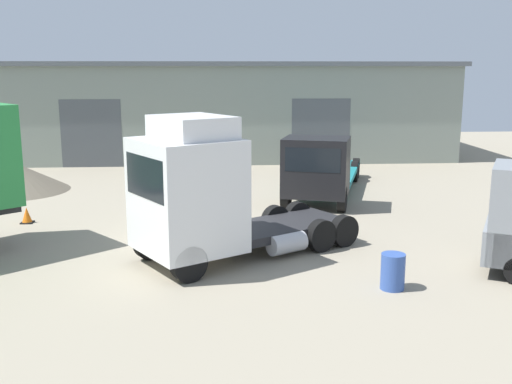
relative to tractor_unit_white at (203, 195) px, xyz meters
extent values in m
plane|color=gray|center=(-0.04, 2.46, -1.89)|extent=(60.00, 60.00, 0.00)
cube|color=gray|center=(-0.04, 21.16, 0.76)|extent=(27.96, 9.40, 5.30)
cube|color=#565B60|center=(-0.04, 21.16, 3.54)|extent=(28.46, 9.90, 0.25)
cube|color=#4C5156|center=(-6.20, 16.49, -0.09)|extent=(3.20, 0.08, 3.60)
cube|color=#4C5156|center=(6.11, 16.49, -0.09)|extent=(3.20, 0.08, 3.60)
cube|color=silver|center=(-0.41, -0.23, 0.07)|extent=(3.35, 3.38, 2.97)
cube|color=silver|center=(-0.24, -0.13, 1.83)|extent=(2.53, 2.67, 0.60)
cube|color=black|center=(-1.41, -0.84, 0.66)|extent=(1.16, 1.84, 1.07)
cube|color=#232326|center=(2.31, 1.42, -1.30)|extent=(4.42, 3.77, 0.24)
cylinder|color=#B2B2B7|center=(2.31, 0.25, -1.47)|extent=(1.23, 1.05, 0.56)
cylinder|color=black|center=(-0.35, -1.49, -1.42)|extent=(0.96, 0.75, 0.95)
cylinder|color=black|center=(-1.50, 0.39, -1.42)|extent=(0.96, 0.75, 0.95)
cylinder|color=black|center=(3.37, 0.78, -1.42)|extent=(0.96, 0.75, 0.95)
cylinder|color=black|center=(2.23, 2.66, -1.42)|extent=(0.96, 0.75, 0.95)
cylinder|color=black|center=(4.14, 1.25, -1.42)|extent=(0.96, 0.75, 0.95)
cylinder|color=black|center=(3.00, 3.13, -1.42)|extent=(0.96, 0.75, 0.95)
cube|color=black|center=(4.13, 6.26, -0.31)|extent=(2.86, 2.53, 2.20)
cube|color=black|center=(3.85, 5.38, 0.09)|extent=(1.95, 0.68, 0.88)
cube|color=#197075|center=(5.36, 10.22, -1.23)|extent=(4.19, 6.82, 0.20)
cube|color=#232326|center=(4.43, 7.24, -0.68)|extent=(2.33, 0.83, 1.10)
cylinder|color=black|center=(4.99, 5.52, -1.41)|extent=(0.57, 1.00, 0.96)
cylinder|color=black|center=(2.99, 6.14, -1.41)|extent=(0.57, 1.00, 0.96)
cylinder|color=black|center=(6.84, 11.43, -1.41)|extent=(0.57, 1.00, 0.96)
cylinder|color=black|center=(4.83, 12.06, -1.41)|extent=(0.57, 1.00, 0.96)
cylinder|color=black|center=(7.14, 12.39, -1.41)|extent=(0.57, 1.00, 0.96)
cylinder|color=black|center=(5.13, 13.01, -1.41)|extent=(0.57, 1.00, 0.96)
cube|color=gray|center=(7.79, -1.24, -1.08)|extent=(1.74, 2.19, 0.90)
cone|color=#665B4C|center=(-8.37, 10.31, -1.25)|extent=(4.70, 4.70, 1.27)
cylinder|color=#33519E|center=(4.57, -2.32, -1.45)|extent=(0.58, 0.58, 0.88)
cube|color=black|center=(-6.15, 4.68, -1.87)|extent=(0.40, 0.40, 0.04)
cone|color=orange|center=(-6.15, 4.68, -1.61)|extent=(0.36, 0.36, 0.55)
camera|label=1|loc=(0.34, -15.75, 3.37)|focal=42.00mm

